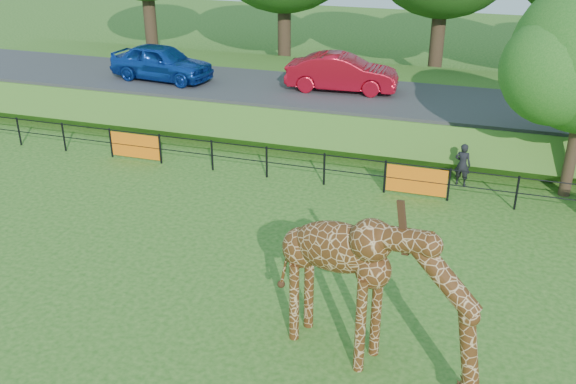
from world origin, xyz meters
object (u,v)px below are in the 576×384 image
car_blue (162,62)px  visitor (463,165)px  giraffe (377,294)px  car_red (342,73)px

car_blue → visitor: (13.06, -4.16, -1.47)m
giraffe → car_red: size_ratio=1.05×
car_blue → car_red: size_ratio=1.01×
giraffe → car_blue: size_ratio=1.04×
giraffe → visitor: 9.83m
car_red → visitor: bearing=-137.2°
visitor → car_blue: bearing=-6.7°
visitor → giraffe: bearing=95.0°
giraffe → visitor: (1.03, 9.73, -0.96)m
car_blue → giraffe: bearing=-132.8°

